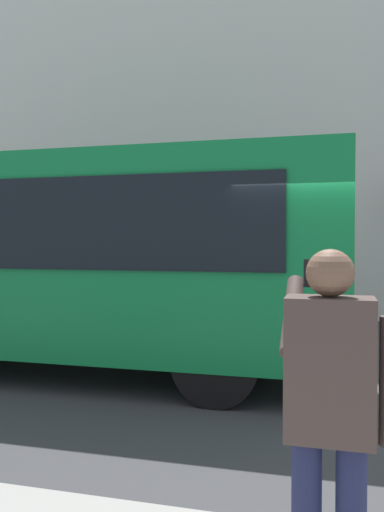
{
  "coord_description": "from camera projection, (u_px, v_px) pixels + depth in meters",
  "views": [
    {
      "loc": [
        0.15,
        6.77,
        1.88
      ],
      "look_at": [
        2.04,
        -0.21,
        1.69
      ],
      "focal_mm": 37.25,
      "sensor_mm": 36.0,
      "label": 1
    }
  ],
  "objects": [
    {
      "name": "red_bus",
      "position": [
        33.0,
        255.0,
        7.85
      ],
      "size": [
        9.05,
        2.54,
        3.08
      ],
      "color": "#0F7238",
      "rests_on": "ground_plane"
    },
    {
      "name": "building_facade_far",
      "position": [
        344.0,
        73.0,
        12.94
      ],
      "size": [
        28.0,
        1.55,
        12.0
      ],
      "color": "beige",
      "rests_on": "ground_plane"
    },
    {
      "name": "ground_plane",
      "position": [
        347.0,
        394.0,
        6.55
      ],
      "size": [
        60.0,
        60.0,
        0.0
      ],
      "primitive_type": "plane",
      "color": "#38383A"
    },
    {
      "name": "pedestrian_photographer",
      "position": [
        330.0,
        403.0,
        2.44
      ],
      "size": [
        0.53,
        0.52,
        1.7
      ],
      "color": "#1E2347",
      "rests_on": "sidewalk_curb"
    }
  ]
}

